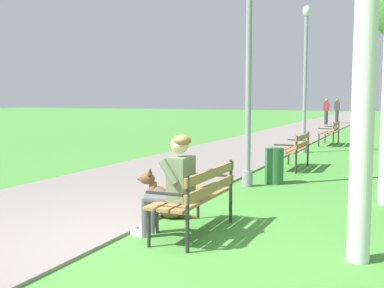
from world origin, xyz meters
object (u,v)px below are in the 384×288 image
object	(u,v)px
park_bench_near	(198,193)
pedestrian_further_distant	(337,111)
lamp_post_mid	(305,78)
park_bench_far	(331,131)
pedestrian_distant	(326,112)
dog_brown	(164,200)
person_seated_on_near_bench	(173,182)
litter_bin	(274,166)
park_bench_mid	(295,148)
lamp_post_near	(249,56)

from	to	relation	value
park_bench_near	pedestrian_further_distant	size ratio (longest dim) A/B	0.91
lamp_post_mid	park_bench_far	bearing A→B (deg)	80.79
park_bench_near	pedestrian_distant	world-z (taller)	pedestrian_distant
dog_brown	pedestrian_distant	world-z (taller)	pedestrian_distant
pedestrian_further_distant	person_seated_on_near_bench	bearing A→B (deg)	-86.69
park_bench_near	person_seated_on_near_bench	bearing A→B (deg)	-127.87
park_bench_far	litter_bin	size ratio (longest dim) A/B	2.14
park_bench_mid	park_bench_far	world-z (taller)	same
dog_brown	litter_bin	size ratio (longest dim) A/B	1.14
park_bench_mid	dog_brown	xyz separation A→B (m)	(-0.68, -5.31, -0.25)
park_bench_mid	pedestrian_further_distant	distance (m)	21.44
park_bench_far	person_seated_on_near_bench	xyz separation A→B (m)	(-0.13, -12.26, 0.17)
pedestrian_distant	pedestrian_further_distant	size ratio (longest dim) A/B	1.00
park_bench_near	litter_bin	distance (m)	3.76
lamp_post_near	litter_bin	bearing A→B (deg)	51.42
person_seated_on_near_bench	pedestrian_further_distant	bearing A→B (deg)	93.31
lamp_post_mid	litter_bin	world-z (taller)	lamp_post_mid
park_bench_near	pedestrian_further_distant	distance (m)	27.24
park_bench_mid	lamp_post_mid	world-z (taller)	lamp_post_mid
lamp_post_mid	pedestrian_distant	size ratio (longest dim) A/B	2.69
park_bench_far	park_bench_mid	bearing A→B (deg)	-89.73
park_bench_near	dog_brown	size ratio (longest dim) A/B	1.89
park_bench_far	lamp_post_near	bearing A→B (deg)	-92.12
pedestrian_distant	pedestrian_further_distant	xyz separation A→B (m)	(0.37, 2.20, 0.00)
dog_brown	lamp_post_mid	xyz separation A→B (m)	(0.22, 8.80, 2.04)
person_seated_on_near_bench	litter_bin	bearing A→B (deg)	87.19
person_seated_on_near_bench	pedestrian_further_distant	distance (m)	27.49
park_bench_mid	dog_brown	world-z (taller)	park_bench_mid
lamp_post_mid	lamp_post_near	bearing A→B (deg)	-88.92
park_bench_mid	lamp_post_near	world-z (taller)	lamp_post_near
park_bench_far	lamp_post_mid	world-z (taller)	lamp_post_mid
lamp_post_near	pedestrian_distant	world-z (taller)	lamp_post_near
park_bench_mid	pedestrian_distant	distance (m)	19.29
person_seated_on_near_bench	pedestrian_further_distant	xyz separation A→B (m)	(-1.59, 27.44, 0.16)
dog_brown	litter_bin	world-z (taller)	dog_brown
pedestrian_further_distant	lamp_post_near	bearing A→B (deg)	-86.67
person_seated_on_near_bench	lamp_post_mid	bearing A→B (deg)	91.84
lamp_post_mid	pedestrian_further_distant	bearing A→B (deg)	94.09
person_seated_on_near_bench	dog_brown	bearing A→B (deg)	124.35
lamp_post_mid	pedestrian_further_distant	distance (m)	17.98
lamp_post_mid	pedestrian_distant	bearing A→B (deg)	96.01
lamp_post_near	pedestrian_distant	bearing A→B (deg)	94.65
pedestrian_distant	pedestrian_further_distant	world-z (taller)	same
park_bench_near	dog_brown	bearing A→B (deg)	145.53
park_bench_far	lamp_post_near	distance (m)	8.95
lamp_post_near	litter_bin	size ratio (longest dim) A/B	6.78
lamp_post_near	lamp_post_mid	size ratio (longest dim) A/B	1.07
pedestrian_distant	park_bench_far	bearing A→B (deg)	-80.87
lamp_post_near	park_bench_far	bearing A→B (deg)	87.88
lamp_post_mid	litter_bin	size ratio (longest dim) A/B	6.34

